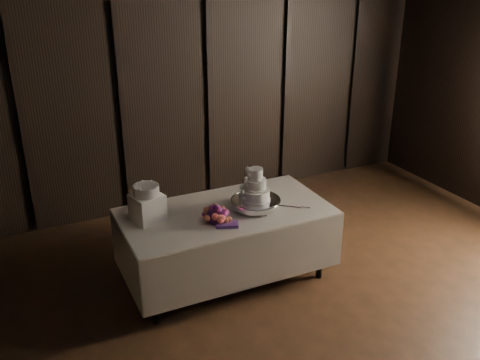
{
  "coord_description": "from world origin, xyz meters",
  "views": [
    {
      "loc": [
        -2.49,
        -2.56,
        3.02
      ],
      "look_at": [
        -0.48,
        1.61,
        1.05
      ],
      "focal_mm": 40.0,
      "sensor_mm": 36.0,
      "label": 1
    }
  ],
  "objects_px": {
    "wedding_cake": "(254,188)",
    "small_cake": "(146,190)",
    "box_pedestal": "(147,207)",
    "bouquet": "(216,215)",
    "display_table": "(226,242)",
    "cake_stand": "(255,204)"
  },
  "relations": [
    {
      "from": "box_pedestal",
      "to": "small_cake",
      "type": "bearing_deg",
      "value": 0.0
    },
    {
      "from": "bouquet",
      "to": "box_pedestal",
      "type": "height_order",
      "value": "box_pedestal"
    },
    {
      "from": "small_cake",
      "to": "box_pedestal",
      "type": "bearing_deg",
      "value": 0.0
    },
    {
      "from": "display_table",
      "to": "wedding_cake",
      "type": "bearing_deg",
      "value": -17.34
    },
    {
      "from": "display_table",
      "to": "small_cake",
      "type": "distance_m",
      "value": 0.97
    },
    {
      "from": "cake_stand",
      "to": "wedding_cake",
      "type": "bearing_deg",
      "value": -150.26
    },
    {
      "from": "display_table",
      "to": "small_cake",
      "type": "xyz_separation_m",
      "value": [
        -0.72,
        0.14,
        0.64
      ]
    },
    {
      "from": "display_table",
      "to": "box_pedestal",
      "type": "xyz_separation_m",
      "value": [
        -0.72,
        0.14,
        0.47
      ]
    },
    {
      "from": "cake_stand",
      "to": "wedding_cake",
      "type": "height_order",
      "value": "wedding_cake"
    },
    {
      "from": "display_table",
      "to": "small_cake",
      "type": "bearing_deg",
      "value": 169.38
    },
    {
      "from": "bouquet",
      "to": "display_table",
      "type": "bearing_deg",
      "value": 44.63
    },
    {
      "from": "display_table",
      "to": "wedding_cake",
      "type": "height_order",
      "value": "wedding_cake"
    },
    {
      "from": "wedding_cake",
      "to": "bouquet",
      "type": "xyz_separation_m",
      "value": [
        -0.43,
        -0.08,
        -0.15
      ]
    },
    {
      "from": "wedding_cake",
      "to": "small_cake",
      "type": "distance_m",
      "value": 1.01
    },
    {
      "from": "box_pedestal",
      "to": "cake_stand",
      "type": "bearing_deg",
      "value": -11.9
    },
    {
      "from": "cake_stand",
      "to": "wedding_cake",
      "type": "distance_m",
      "value": 0.17
    },
    {
      "from": "wedding_cake",
      "to": "box_pedestal",
      "type": "height_order",
      "value": "wedding_cake"
    },
    {
      "from": "cake_stand",
      "to": "bouquet",
      "type": "distance_m",
      "value": 0.46
    },
    {
      "from": "display_table",
      "to": "box_pedestal",
      "type": "relative_size",
      "value": 7.69
    },
    {
      "from": "box_pedestal",
      "to": "bouquet",
      "type": "bearing_deg",
      "value": -29.29
    },
    {
      "from": "bouquet",
      "to": "box_pedestal",
      "type": "xyz_separation_m",
      "value": [
        -0.55,
        0.31,
        0.05
      ]
    },
    {
      "from": "display_table",
      "to": "bouquet",
      "type": "distance_m",
      "value": 0.48
    }
  ]
}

